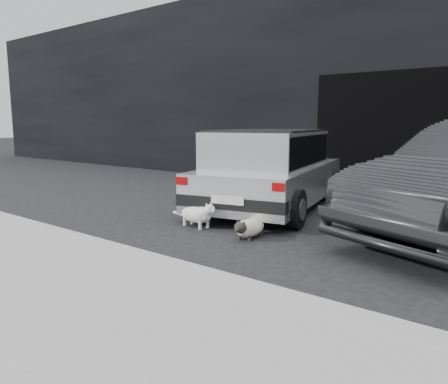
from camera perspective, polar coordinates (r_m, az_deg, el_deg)
The scene contains 8 objects.
ground at distance 6.91m, azimuth 4.52°, elevation -3.68°, with size 80.00×80.00×0.00m, color black.
building_facade at distance 11.96m, azimuth 25.70°, elevation 12.91°, with size 34.00×4.00×5.00m, color black.
garage_opening at distance 9.98m, azimuth 22.61°, elevation 7.12°, with size 4.00×0.10×2.60m, color black.
curb at distance 4.32m, azimuth -3.90°, elevation -10.74°, with size 18.00×0.25×0.12m, color gray.
sidewalk at distance 3.60m, azimuth -17.36°, elevation -15.47°, with size 18.00×2.20×0.11m, color gray.
silver_hatchback at distance 7.72m, azimuth 6.05°, elevation 3.39°, with size 2.54×4.07×1.40m.
cat_siamese at distance 5.82m, azimuth 3.24°, elevation -4.71°, with size 0.39×0.87×0.30m.
cat_white at distance 6.40m, azimuth -3.46°, elevation -2.87°, with size 0.88×0.37×0.41m.
Camera 1 is at (3.75, -5.60, 1.53)m, focal length 35.00 mm.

